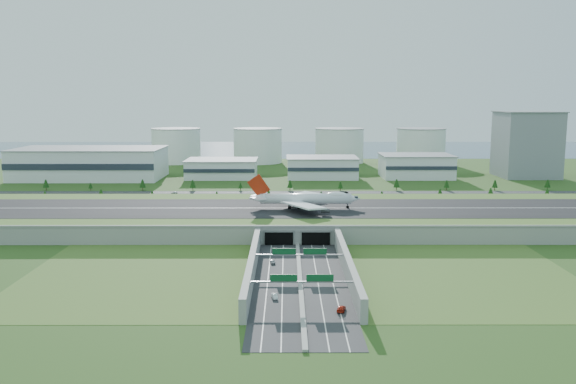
{
  "coord_description": "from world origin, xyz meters",
  "views": [
    {
      "loc": [
        -5.01,
        -323.81,
        67.4
      ],
      "look_at": [
        -4.13,
        35.0,
        11.58
      ],
      "focal_mm": 38.0,
      "sensor_mm": 36.0,
      "label": 1
    }
  ],
  "objects_px": {
    "office_tower": "(527,145)",
    "car_4": "(93,196)",
    "car_7": "(174,192)",
    "car_6": "(519,196)",
    "car_0": "(273,262)",
    "boeing_747": "(305,199)",
    "car_3": "(341,308)",
    "fuel_tank_a": "(176,146)",
    "car_5": "(345,192)",
    "car_2": "(322,253)",
    "car_1": "(275,296)"
  },
  "relations": [
    {
      "from": "car_1",
      "to": "car_5",
      "type": "relative_size",
      "value": 1.03
    },
    {
      "from": "car_2",
      "to": "car_4",
      "type": "xyz_separation_m",
      "value": [
        -147.94,
        155.76,
        0.09
      ]
    },
    {
      "from": "fuel_tank_a",
      "to": "car_7",
      "type": "bearing_deg",
      "value": -80.31
    },
    {
      "from": "office_tower",
      "to": "car_3",
      "type": "relative_size",
      "value": 9.36
    },
    {
      "from": "car_2",
      "to": "car_3",
      "type": "height_order",
      "value": "car_3"
    },
    {
      "from": "car_7",
      "to": "car_6",
      "type": "bearing_deg",
      "value": 80.31
    },
    {
      "from": "car_3",
      "to": "car_7",
      "type": "relative_size",
      "value": 1.29
    },
    {
      "from": "boeing_747",
      "to": "car_6",
      "type": "bearing_deg",
      "value": 30.31
    },
    {
      "from": "car_3",
      "to": "car_5",
      "type": "distance_m",
      "value": 240.99
    },
    {
      "from": "car_6",
      "to": "office_tower",
      "type": "bearing_deg",
      "value": -10.22
    },
    {
      "from": "fuel_tank_a",
      "to": "car_5",
      "type": "relative_size",
      "value": 10.63
    },
    {
      "from": "office_tower",
      "to": "car_7",
      "type": "height_order",
      "value": "office_tower"
    },
    {
      "from": "car_7",
      "to": "car_1",
      "type": "bearing_deg",
      "value": 12.46
    },
    {
      "from": "office_tower",
      "to": "car_5",
      "type": "xyz_separation_m",
      "value": [
        -163.54,
        -93.36,
        -26.61
      ]
    },
    {
      "from": "car_2",
      "to": "car_5",
      "type": "height_order",
      "value": "car_5"
    },
    {
      "from": "car_5",
      "to": "office_tower",
      "type": "bearing_deg",
      "value": 131.95
    },
    {
      "from": "car_0",
      "to": "car_4",
      "type": "height_order",
      "value": "car_4"
    },
    {
      "from": "fuel_tank_a",
      "to": "car_1",
      "type": "bearing_deg",
      "value": -75.72
    },
    {
      "from": "car_4",
      "to": "car_5",
      "type": "distance_m",
      "value": 174.56
    },
    {
      "from": "car_1",
      "to": "car_6",
      "type": "xyz_separation_m",
      "value": [
        162.77,
        212.09,
        0.06
      ]
    },
    {
      "from": "car_3",
      "to": "fuel_tank_a",
      "type": "bearing_deg",
      "value": -60.6
    },
    {
      "from": "office_tower",
      "to": "boeing_747",
      "type": "xyz_separation_m",
      "value": [
        -195.09,
        -195.01,
        -14.09
      ]
    },
    {
      "from": "car_1",
      "to": "car_7",
      "type": "relative_size",
      "value": 1.06
    },
    {
      "from": "office_tower",
      "to": "car_6",
      "type": "bearing_deg",
      "value": -113.07
    },
    {
      "from": "boeing_747",
      "to": "fuel_tank_a",
      "type": "bearing_deg",
      "value": 112.13
    },
    {
      "from": "car_0",
      "to": "car_1",
      "type": "height_order",
      "value": "car_1"
    },
    {
      "from": "car_3",
      "to": "car_2",
      "type": "bearing_deg",
      "value": -75.42
    },
    {
      "from": "car_7",
      "to": "car_3",
      "type": "bearing_deg",
      "value": 16.11
    },
    {
      "from": "office_tower",
      "to": "car_0",
      "type": "distance_m",
      "value": 348.96
    },
    {
      "from": "car_2",
      "to": "car_7",
      "type": "height_order",
      "value": "car_2"
    },
    {
      "from": "fuel_tank_a",
      "to": "car_3",
      "type": "height_order",
      "value": "fuel_tank_a"
    },
    {
      "from": "office_tower",
      "to": "fuel_tank_a",
      "type": "height_order",
      "value": "office_tower"
    },
    {
      "from": "car_7",
      "to": "boeing_747",
      "type": "bearing_deg",
      "value": 35.31
    },
    {
      "from": "car_4",
      "to": "car_7",
      "type": "height_order",
      "value": "car_4"
    },
    {
      "from": "car_0",
      "to": "car_4",
      "type": "bearing_deg",
      "value": 116.11
    },
    {
      "from": "car_0",
      "to": "car_7",
      "type": "distance_m",
      "value": 198.39
    },
    {
      "from": "car_0",
      "to": "boeing_747",
      "type": "bearing_deg",
      "value": 68.54
    },
    {
      "from": "car_2",
      "to": "car_6",
      "type": "distance_m",
      "value": 210.39
    },
    {
      "from": "car_1",
      "to": "car_7",
      "type": "height_order",
      "value": "car_1"
    },
    {
      "from": "car_0",
      "to": "fuel_tank_a",
      "type": "bearing_deg",
      "value": 94.96
    },
    {
      "from": "car_3",
      "to": "car_6",
      "type": "distance_m",
      "value": 265.25
    },
    {
      "from": "car_1",
      "to": "car_0",
      "type": "bearing_deg",
      "value": 81.07
    },
    {
      "from": "fuel_tank_a",
      "to": "boeing_747",
      "type": "xyz_separation_m",
      "value": [
        124.91,
        -310.01,
        -4.09
      ]
    },
    {
      "from": "office_tower",
      "to": "car_5",
      "type": "height_order",
      "value": "office_tower"
    },
    {
      "from": "boeing_747",
      "to": "car_5",
      "type": "xyz_separation_m",
      "value": [
        31.55,
        101.65,
        -12.51
      ]
    },
    {
      "from": "car_3",
      "to": "car_4",
      "type": "xyz_separation_m",
      "value": [
        -149.96,
        226.22,
        -0.06
      ]
    },
    {
      "from": "car_3",
      "to": "car_6",
      "type": "height_order",
      "value": "car_6"
    },
    {
      "from": "office_tower",
      "to": "car_4",
      "type": "relative_size",
      "value": 11.89
    },
    {
      "from": "boeing_747",
      "to": "car_4",
      "type": "height_order",
      "value": "boeing_747"
    },
    {
      "from": "car_7",
      "to": "fuel_tank_a",
      "type": "bearing_deg",
      "value": -176.16
    }
  ]
}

